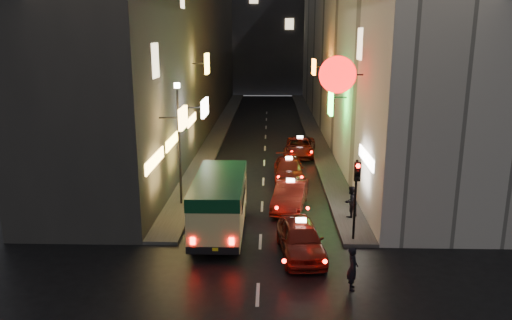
# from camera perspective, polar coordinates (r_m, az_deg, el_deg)

# --- Properties ---
(building_left) EXTENTS (7.56, 52.00, 18.00)m
(building_left) POSITION_cam_1_polar(r_m,az_deg,el_deg) (46.24, -9.10, 14.44)
(building_left) COLOR #34322F
(building_left) RESTS_ON ground
(building_right) EXTENTS (8.20, 52.00, 18.00)m
(building_right) POSITION_cam_1_polar(r_m,az_deg,el_deg) (46.11, 11.51, 14.34)
(building_right) COLOR beige
(building_right) RESTS_ON ground
(building_far) EXTENTS (30.00, 10.00, 22.00)m
(building_far) POSITION_cam_1_polar(r_m,az_deg,el_deg) (77.52, 1.41, 15.95)
(building_far) COLOR #333439
(building_far) RESTS_ON ground
(sidewalk_left) EXTENTS (1.50, 52.00, 0.15)m
(sidewalk_left) POSITION_cam_1_polar(r_m,az_deg,el_deg) (46.53, -4.12, 3.52)
(sidewalk_left) COLOR #4C4A47
(sidewalk_left) RESTS_ON ground
(sidewalk_right) EXTENTS (1.50, 52.00, 0.15)m
(sidewalk_right) POSITION_cam_1_polar(r_m,az_deg,el_deg) (46.46, 6.39, 3.45)
(sidewalk_right) COLOR #4C4A47
(sidewalk_right) RESTS_ON ground
(minibus) EXTENTS (2.17, 6.10, 2.62)m
(minibus) POSITION_cam_1_polar(r_m,az_deg,el_deg) (22.16, -4.18, -4.38)
(minibus) COLOR #D4D484
(minibus) RESTS_ON ground
(taxi_near) EXTENTS (2.64, 5.37, 1.82)m
(taxi_near) POSITION_cam_1_polar(r_m,az_deg,el_deg) (20.35, 5.13, -8.64)
(taxi_near) COLOR maroon
(taxi_near) RESTS_ON ground
(taxi_second) EXTENTS (2.93, 5.41, 1.80)m
(taxi_second) POSITION_cam_1_polar(r_m,az_deg,el_deg) (25.57, 3.94, -3.78)
(taxi_second) COLOR maroon
(taxi_second) RESTS_ON ground
(taxi_third) EXTENTS (1.95, 4.70, 1.66)m
(taxi_third) POSITION_cam_1_polar(r_m,az_deg,el_deg) (30.57, 3.77, -0.89)
(taxi_third) COLOR maroon
(taxi_third) RESTS_ON ground
(taxi_far) EXTENTS (2.46, 4.97, 1.69)m
(taxi_far) POSITION_cam_1_polar(r_m,az_deg,el_deg) (36.69, 5.03, 1.68)
(taxi_far) COLOR maroon
(taxi_far) RESTS_ON ground
(pedestrian_crossing) EXTENTS (0.43, 0.62, 1.79)m
(pedestrian_crossing) POSITION_cam_1_polar(r_m,az_deg,el_deg) (18.04, 11.01, -11.75)
(pedestrian_crossing) COLOR black
(pedestrian_crossing) RESTS_ON ground
(pedestrian_sidewalk) EXTENTS (0.76, 0.73, 1.73)m
(pedestrian_sidewalk) POSITION_cam_1_polar(r_m,az_deg,el_deg) (24.33, 10.77, -4.46)
(pedestrian_sidewalk) COLOR black
(pedestrian_sidewalk) RESTS_ON sidewalk_right
(traffic_light) EXTENTS (0.26, 0.43, 3.50)m
(traffic_light) POSITION_cam_1_polar(r_m,az_deg,el_deg) (21.16, 11.42, -2.61)
(traffic_light) COLOR black
(traffic_light) RESTS_ON sidewalk_right
(lamp_post) EXTENTS (0.28, 0.28, 6.22)m
(lamp_post) POSITION_cam_1_polar(r_m,az_deg,el_deg) (25.41, -8.80, 2.75)
(lamp_post) COLOR black
(lamp_post) RESTS_ON sidewalk_left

